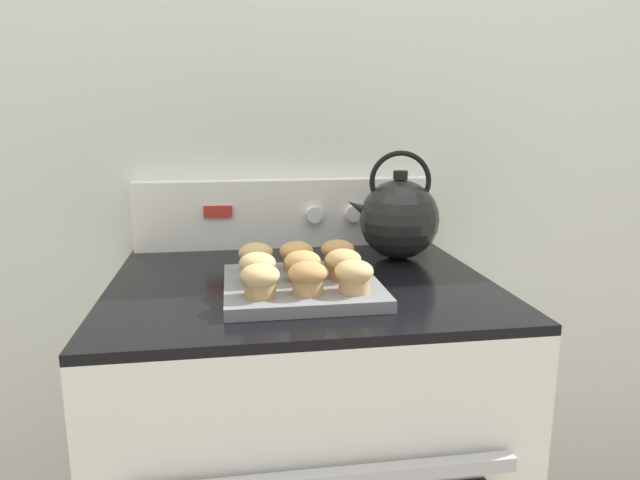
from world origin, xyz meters
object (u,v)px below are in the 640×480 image
object	(u,v)px
muffin_r0_c0	(260,280)
muffin_r2_c2	(337,253)
muffin_r0_c1	(308,277)
muffin_r1_c0	(257,267)
muffin_pan	(302,286)
stove_range	(302,480)
muffin_r1_c1	(303,265)
muffin_r1_c2	(343,263)
muffin_r0_c2	(354,275)
muffin_r2_c0	(256,256)
muffin_r2_c1	(296,255)
tea_kettle	(398,218)

from	to	relation	value
muffin_r0_c0	muffin_r2_c2	world-z (taller)	same
muffin_r0_c1	muffin_r1_c0	bearing A→B (deg)	135.82
muffin_r0_c0	muffin_r1_c0	world-z (taller)	same
muffin_pan	muffin_r2_c2	bearing A→B (deg)	45.05
muffin_pan	muffin_r2_c2	distance (m)	0.13
stove_range	muffin_r1_c1	bearing A→B (deg)	-94.25
muffin_r1_c2	muffin_r0_c2	bearing A→B (deg)	-88.28
muffin_r2_c0	muffin_r2_c1	world-z (taller)	same
stove_range	muffin_r1_c1	world-z (taller)	muffin_r1_c1
muffin_r2_c1	muffin_r0_c1	bearing A→B (deg)	-89.66
muffin_r1_c2	tea_kettle	xyz separation A→B (m)	(0.17, 0.22, 0.04)
muffin_r0_c2	muffin_r1_c2	size ratio (longest dim) A/B	1.00
muffin_r2_c2	tea_kettle	bearing A→B (deg)	39.82
stove_range	muffin_r0_c1	world-z (taller)	muffin_r0_c1
muffin_r2_c0	tea_kettle	world-z (taller)	tea_kettle
muffin_r0_c1	muffin_r2_c2	size ratio (longest dim) A/B	1.00
stove_range	tea_kettle	bearing A→B (deg)	28.89
muffin_r0_c1	stove_range	bearing A→B (deg)	87.34
muffin_pan	muffin_r2_c1	distance (m)	0.09
muffin_r2_c2	tea_kettle	size ratio (longest dim) A/B	0.27
muffin_r0_c0	muffin_r1_c0	distance (m)	0.08
muffin_r1_c2	muffin_r0_c1	bearing A→B (deg)	-133.72
muffin_pan	muffin_r1_c2	world-z (taller)	muffin_r1_c2
muffin_pan	muffin_r2_c0	world-z (taller)	muffin_r2_c0
muffin_r0_c0	muffin_r2_c0	size ratio (longest dim) A/B	1.00
muffin_r0_c1	muffin_r1_c1	bearing A→B (deg)	89.09
muffin_r2_c2	muffin_r0_c1	bearing A→B (deg)	-116.85
muffin_r1_c0	tea_kettle	size ratio (longest dim) A/B	0.27
muffin_r0_c2	muffin_r1_c2	bearing A→B (deg)	91.72
muffin_pan	muffin_r2_c1	size ratio (longest dim) A/B	4.20
muffin_pan	muffin_r2_c2	size ratio (longest dim) A/B	4.20
muffin_r1_c0	muffin_r2_c2	xyz separation A→B (m)	(0.17, 0.08, 0.00)
muffin_r1_c1	muffin_r2_c1	distance (m)	0.08
stove_range	muffin_r2_c1	size ratio (longest dim) A/B	13.58
muffin_r0_c0	muffin_r0_c2	world-z (taller)	same
muffin_r0_c0	muffin_r1_c1	distance (m)	0.12
muffin_r2_c1	muffin_r1_c2	bearing A→B (deg)	-44.86
muffin_r0_c0	muffin_r2_c1	xyz separation A→B (m)	(0.08, 0.17, 0.00)
muffin_r0_c0	muffin_r1_c1	size ratio (longest dim) A/B	1.00
muffin_pan	muffin_r2_c1	xyz separation A→B (m)	(0.00, 0.08, 0.04)
muffin_r1_c2	muffin_pan	bearing A→B (deg)	-178.19
muffin_r2_c2	muffin_pan	bearing A→B (deg)	-134.95
muffin_pan	muffin_r2_c1	world-z (taller)	muffin_r2_c1
muffin_r1_c1	muffin_r0_c1	bearing A→B (deg)	-90.91
muffin_pan	tea_kettle	world-z (taller)	tea_kettle
stove_range	muffin_r2_c1	world-z (taller)	muffin_r2_c1
muffin_r1_c2	muffin_r1_c1	bearing A→B (deg)	-179.18
muffin_r1_c1	muffin_r2_c1	size ratio (longest dim) A/B	1.00
muffin_r2_c1	muffin_r2_c2	distance (m)	0.08
muffin_r0_c2	muffin_r2_c1	xyz separation A→B (m)	(-0.08, 0.17, 0.00)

